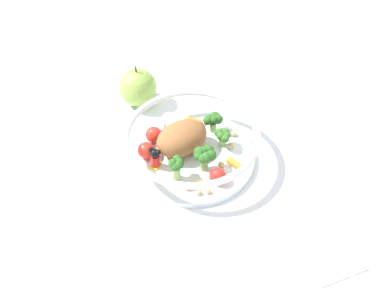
{
  "coord_description": "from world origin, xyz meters",
  "views": [
    {
      "loc": [
        0.21,
        0.46,
        0.56
      ],
      "look_at": [
        0.01,
        -0.01,
        0.03
      ],
      "focal_mm": 41.0,
      "sensor_mm": 36.0,
      "label": 1
    }
  ],
  "objects": [
    {
      "name": "ground_plane",
      "position": [
        0.0,
        0.0,
        0.0
      ],
      "size": [
        2.4,
        2.4,
        0.0
      ],
      "primitive_type": "plane",
      "color": "white"
    },
    {
      "name": "folded_napkin",
      "position": [
        -0.08,
        0.22,
        0.0
      ],
      "size": [
        0.11,
        0.11,
        0.01
      ],
      "primitive_type": "cube",
      "rotation": [
        0.0,
        0.0,
        -0.03
      ],
      "color": "white",
      "rests_on": "ground_plane"
    },
    {
      "name": "loose_apple",
      "position": [
        0.05,
        -0.19,
        0.04
      ],
      "size": [
        0.07,
        0.07,
        0.09
      ],
      "color": "#8CB74C",
      "rests_on": "ground_plane"
    },
    {
      "name": "food_container",
      "position": [
        0.02,
        -0.02,
        0.03
      ],
      "size": [
        0.23,
        0.23,
        0.07
      ],
      "color": "white",
      "rests_on": "ground_plane"
    }
  ]
}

